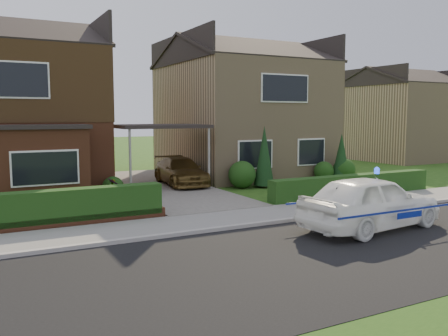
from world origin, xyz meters
TOP-DOWN VIEW (x-y plane):
  - ground at (0.00, 0.00)m, footprint 120.00×120.00m
  - road at (0.00, 0.00)m, footprint 60.00×6.00m
  - kerb at (0.00, 3.05)m, footprint 60.00×0.16m
  - sidewalk at (0.00, 4.10)m, footprint 60.00×2.00m
  - driveway at (0.00, 11.00)m, footprint 3.80×12.00m
  - house_left at (-5.78, 13.90)m, footprint 7.50×9.53m
  - house_right at (5.80, 13.99)m, footprint 7.50×8.06m
  - carport_link at (0.00, 10.95)m, footprint 3.80×3.00m
  - dwarf_wall at (-5.80, 5.30)m, footprint 7.70×0.25m
  - hedge_left at (-5.80, 5.45)m, footprint 7.50×0.55m
  - hedge_right at (5.80, 5.35)m, footprint 7.50×0.55m
  - shrub_left_mid at (-4.00, 9.30)m, footprint 1.32×1.32m
  - shrub_left_near at (-2.40, 9.60)m, footprint 0.84×0.84m
  - shrub_right_near at (3.20, 9.40)m, footprint 1.20×1.20m
  - shrub_right_mid at (7.80, 9.50)m, footprint 0.96×0.96m
  - shrub_right_far at (8.80, 9.20)m, footprint 1.08×1.08m
  - conifer_a at (4.20, 9.20)m, footprint 0.90×0.90m
  - conifer_b at (8.60, 9.20)m, footprint 0.90×0.90m
  - neighbour_right at (20.00, 16.00)m, footprint 6.50×7.00m
  - police_car at (2.62, 1.26)m, footprint 4.12×4.65m
  - driveway_car at (1.00, 11.02)m, footprint 1.97×4.16m
  - potted_plant_c at (-2.58, 8.88)m, footprint 0.58×0.58m

SIDE VIEW (x-z plane):
  - ground at x=0.00m, z-range 0.00..0.00m
  - road at x=0.00m, z-range -0.01..0.01m
  - hedge_left at x=-5.80m, z-range -0.45..0.45m
  - hedge_right at x=5.80m, z-range -0.40..0.40m
  - sidewalk at x=0.00m, z-range 0.00..0.10m
  - kerb at x=0.00m, z-range 0.00..0.12m
  - driveway at x=0.00m, z-range 0.00..0.12m
  - dwarf_wall at x=-5.80m, z-range 0.00..0.36m
  - shrub_left_near at x=-2.40m, z-range 0.00..0.84m
  - potted_plant_c at x=-2.58m, z-range 0.00..0.85m
  - shrub_right_mid at x=7.80m, z-range 0.00..0.96m
  - shrub_right_far at x=8.80m, z-range 0.00..1.08m
  - shrub_right_near at x=3.20m, z-range 0.00..1.20m
  - shrub_left_mid at x=-4.00m, z-range 0.00..1.32m
  - driveway_car at x=1.00m, z-range 0.12..1.29m
  - police_car at x=2.62m, z-range -0.08..1.61m
  - conifer_b at x=8.60m, z-range 0.00..2.20m
  - conifer_a at x=4.20m, z-range 0.00..2.60m
  - neighbour_right at x=20.00m, z-range 0.00..5.20m
  - carport_link at x=0.00m, z-range 1.27..4.04m
  - house_right at x=5.80m, z-range 0.04..7.29m
  - house_left at x=-5.78m, z-range 0.19..7.44m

